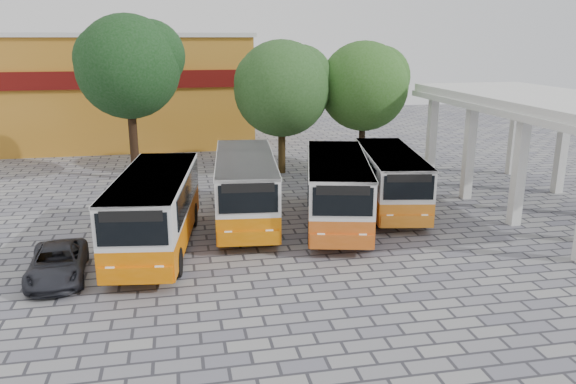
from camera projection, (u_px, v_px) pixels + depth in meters
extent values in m
plane|color=slate|center=(357.00, 252.00, 21.71)|extent=(90.00, 90.00, 0.00)
cube|color=silver|center=(432.00, 136.00, 32.44)|extent=(0.45, 0.45, 5.00)
cube|color=silver|center=(514.00, 133.00, 33.44)|extent=(0.45, 0.45, 5.00)
cube|color=silver|center=(550.00, 100.00, 26.07)|extent=(6.60, 15.60, 0.40)
cube|color=silver|center=(549.00, 108.00, 26.17)|extent=(6.80, 15.80, 0.30)
cube|color=#B2721D|center=(117.00, 91.00, 43.14)|extent=(20.00, 10.00, 8.00)
cube|color=#590C0A|center=(108.00, 80.00, 38.00)|extent=(20.00, 0.20, 1.20)
cube|color=silver|center=(112.00, 35.00, 42.03)|extent=(20.40, 10.40, 0.30)
cube|color=#DF6A00|center=(157.00, 226.00, 21.80)|extent=(3.58, 8.52, 1.08)
cube|color=silver|center=(154.00, 194.00, 21.46)|extent=(3.58, 8.52, 1.52)
cube|color=silver|center=(153.00, 176.00, 21.27)|extent=(3.63, 8.52, 0.12)
cube|color=black|center=(120.00, 195.00, 21.21)|extent=(0.98, 6.75, 1.08)
cube|color=black|center=(188.00, 192.00, 21.69)|extent=(0.98, 6.75, 1.08)
cube|color=black|center=(150.00, 229.00, 17.53)|extent=(2.20, 0.35, 1.08)
cube|color=black|center=(150.00, 216.00, 17.42)|extent=(1.95, 0.33, 0.35)
cylinder|color=black|center=(122.00, 265.00, 19.17)|extent=(0.29, 1.03, 1.03)
cylinder|color=black|center=(188.00, 260.00, 19.59)|extent=(0.29, 1.03, 1.03)
cylinder|color=black|center=(132.00, 217.00, 24.24)|extent=(0.29, 1.03, 1.03)
cylinder|color=black|center=(185.00, 214.00, 24.66)|extent=(0.29, 1.03, 1.03)
cube|color=#D56D02|center=(246.00, 202.00, 25.07)|extent=(3.25, 8.43, 1.08)
cube|color=silver|center=(245.00, 173.00, 24.72)|extent=(3.25, 8.43, 1.51)
cube|color=silver|center=(245.00, 158.00, 24.54)|extent=(3.30, 8.44, 0.12)
cube|color=black|center=(217.00, 174.00, 24.48)|extent=(0.70, 6.77, 1.08)
cube|color=black|center=(273.00, 172.00, 24.96)|extent=(0.70, 6.77, 1.08)
cube|color=black|center=(259.00, 199.00, 20.81)|extent=(2.21, 0.26, 1.08)
cube|color=black|center=(259.00, 187.00, 20.70)|extent=(1.95, 0.25, 0.35)
cylinder|color=black|center=(227.00, 232.00, 22.45)|extent=(0.29, 1.03, 1.03)
cylinder|color=black|center=(281.00, 228.00, 22.86)|extent=(0.29, 1.03, 1.03)
cylinder|color=black|center=(217.00, 196.00, 27.50)|extent=(0.29, 1.03, 1.03)
cylinder|color=black|center=(262.00, 193.00, 27.92)|extent=(0.29, 1.03, 1.03)
cube|color=#CF5915|center=(336.00, 204.00, 24.75)|extent=(4.29, 8.58, 1.08)
cube|color=silver|center=(337.00, 175.00, 24.40)|extent=(4.29, 8.58, 1.51)
cube|color=silver|center=(338.00, 160.00, 24.21)|extent=(4.34, 8.59, 0.12)
cube|color=black|center=(309.00, 176.00, 24.16)|extent=(1.61, 6.62, 1.08)
cube|color=black|center=(365.00, 174.00, 24.63)|extent=(1.61, 6.62, 1.08)
cube|color=black|center=(369.00, 201.00, 20.49)|extent=(2.16, 0.56, 1.08)
cube|color=black|center=(369.00, 190.00, 20.37)|extent=(1.92, 0.51, 0.35)
cylinder|color=black|center=(328.00, 234.00, 22.12)|extent=(0.29, 1.03, 1.03)
cylinder|color=black|center=(381.00, 231.00, 22.54)|extent=(0.29, 1.03, 1.03)
cylinder|color=black|center=(299.00, 198.00, 27.18)|extent=(0.29, 1.03, 1.03)
cylinder|color=black|center=(343.00, 195.00, 27.60)|extent=(0.29, 1.03, 1.03)
cube|color=orange|center=(389.00, 191.00, 26.92)|extent=(3.63, 7.98, 1.01)
cube|color=silver|center=(390.00, 167.00, 26.60)|extent=(3.63, 7.98, 1.41)
cube|color=silver|center=(391.00, 154.00, 26.42)|extent=(3.68, 7.98, 0.12)
cube|color=black|center=(367.00, 168.00, 26.37)|extent=(1.17, 6.25, 1.01)
cube|color=black|center=(414.00, 166.00, 26.81)|extent=(1.17, 6.25, 1.01)
cube|color=black|center=(425.00, 187.00, 22.94)|extent=(2.04, 0.42, 1.01)
cube|color=black|center=(426.00, 178.00, 22.83)|extent=(1.81, 0.38, 0.33)
cylinder|color=black|center=(387.00, 216.00, 24.47)|extent=(0.27, 0.96, 0.96)
cylinder|color=black|center=(431.00, 213.00, 24.86)|extent=(0.27, 0.96, 0.96)
cylinder|color=black|center=(352.00, 187.00, 29.19)|extent=(0.27, 0.96, 0.96)
cylinder|color=black|center=(390.00, 185.00, 29.58)|extent=(0.27, 0.96, 0.96)
cylinder|color=black|center=(134.00, 141.00, 32.33)|extent=(0.49, 0.49, 4.49)
sphere|color=black|center=(128.00, 67.00, 31.21)|extent=(5.78, 5.78, 5.78)
sphere|color=black|center=(149.00, 56.00, 31.55)|extent=(4.04, 4.04, 4.04)
sphere|color=black|center=(108.00, 59.00, 30.71)|extent=(3.76, 3.76, 3.76)
cylinder|color=#332610|center=(282.00, 143.00, 33.89)|extent=(0.44, 0.44, 3.72)
sphere|color=#224A19|center=(282.00, 89.00, 33.03)|extent=(5.66, 5.66, 5.66)
sphere|color=#224A19|center=(299.00, 78.00, 33.37)|extent=(3.96, 3.96, 3.96)
sphere|color=#224A19|center=(265.00, 82.00, 32.54)|extent=(3.68, 3.68, 3.68)
cylinder|color=black|center=(362.00, 139.00, 35.01)|extent=(0.39, 0.39, 3.71)
sphere|color=#265417|center=(364.00, 86.00, 34.13)|extent=(5.42, 5.42, 5.42)
sphere|color=#265417|center=(379.00, 77.00, 34.47)|extent=(3.80, 3.80, 3.80)
sphere|color=#265417|center=(350.00, 80.00, 33.66)|extent=(3.52, 3.52, 3.52)
imported|color=#23242C|center=(57.00, 263.00, 19.22)|extent=(2.12, 4.08, 1.10)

